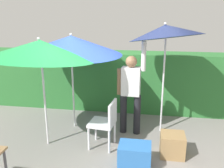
{
  "coord_description": "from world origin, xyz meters",
  "views": [
    {
      "loc": [
        0.69,
        -4.04,
        2.38
      ],
      "look_at": [
        0.0,
        0.3,
        1.1
      ],
      "focal_mm": 39.2,
      "sensor_mm": 36.0,
      "label": 1
    }
  ],
  "objects_px": {
    "cooler_box": "(135,155)",
    "umbrella_orange": "(166,32)",
    "umbrella_rainbow": "(40,50)",
    "crate_cardboard": "(172,145)",
    "person_vendor": "(131,89)",
    "umbrella_yellow": "(71,45)",
    "chair_plastic": "(106,121)"
  },
  "relations": [
    {
      "from": "umbrella_yellow",
      "to": "crate_cardboard",
      "type": "xyz_separation_m",
      "value": [
        2.01,
        -0.83,
        -1.57
      ]
    },
    {
      "from": "crate_cardboard",
      "to": "umbrella_orange",
      "type": "bearing_deg",
      "value": 101.59
    },
    {
      "from": "umbrella_yellow",
      "to": "umbrella_rainbow",
      "type": "bearing_deg",
      "value": -110.08
    },
    {
      "from": "umbrella_rainbow",
      "to": "chair_plastic",
      "type": "relative_size",
      "value": 2.32
    },
    {
      "from": "umbrella_rainbow",
      "to": "umbrella_orange",
      "type": "height_order",
      "value": "umbrella_orange"
    },
    {
      "from": "person_vendor",
      "to": "crate_cardboard",
      "type": "xyz_separation_m",
      "value": [
        0.79,
        -0.73,
        -0.74
      ]
    },
    {
      "from": "umbrella_yellow",
      "to": "chair_plastic",
      "type": "bearing_deg",
      "value": -41.56
    },
    {
      "from": "person_vendor",
      "to": "chair_plastic",
      "type": "relative_size",
      "value": 2.11
    },
    {
      "from": "umbrella_rainbow",
      "to": "umbrella_yellow",
      "type": "bearing_deg",
      "value": 69.92
    },
    {
      "from": "umbrella_rainbow",
      "to": "crate_cardboard",
      "type": "height_order",
      "value": "umbrella_rainbow"
    },
    {
      "from": "cooler_box",
      "to": "umbrella_orange",
      "type": "bearing_deg",
      "value": 71.39
    },
    {
      "from": "person_vendor",
      "to": "cooler_box",
      "type": "xyz_separation_m",
      "value": [
        0.18,
        -1.14,
        -0.74
      ]
    },
    {
      "from": "umbrella_yellow",
      "to": "cooler_box",
      "type": "distance_m",
      "value": 2.45
    },
    {
      "from": "chair_plastic",
      "to": "cooler_box",
      "type": "height_order",
      "value": "chair_plastic"
    },
    {
      "from": "person_vendor",
      "to": "chair_plastic",
      "type": "xyz_separation_m",
      "value": [
        -0.39,
        -0.63,
        -0.42
      ]
    },
    {
      "from": "chair_plastic",
      "to": "person_vendor",
      "type": "bearing_deg",
      "value": 58.3
    },
    {
      "from": "umbrella_rainbow",
      "to": "cooler_box",
      "type": "relative_size",
      "value": 4.01
    },
    {
      "from": "umbrella_rainbow",
      "to": "crate_cardboard",
      "type": "bearing_deg",
      "value": -1.04
    },
    {
      "from": "umbrella_yellow",
      "to": "crate_cardboard",
      "type": "relative_size",
      "value": 5.07
    },
    {
      "from": "umbrella_rainbow",
      "to": "person_vendor",
      "type": "height_order",
      "value": "umbrella_rainbow"
    },
    {
      "from": "chair_plastic",
      "to": "umbrella_orange",
      "type": "bearing_deg",
      "value": 38.13
    },
    {
      "from": "cooler_box",
      "to": "crate_cardboard",
      "type": "bearing_deg",
      "value": 33.93
    },
    {
      "from": "person_vendor",
      "to": "crate_cardboard",
      "type": "relative_size",
      "value": 4.6
    },
    {
      "from": "umbrella_rainbow",
      "to": "cooler_box",
      "type": "distance_m",
      "value": 2.36
    },
    {
      "from": "umbrella_orange",
      "to": "umbrella_rainbow",
      "type": "bearing_deg",
      "value": -158.32
    },
    {
      "from": "chair_plastic",
      "to": "crate_cardboard",
      "type": "distance_m",
      "value": 1.23
    },
    {
      "from": "umbrella_orange",
      "to": "chair_plastic",
      "type": "height_order",
      "value": "umbrella_orange"
    },
    {
      "from": "umbrella_rainbow",
      "to": "umbrella_yellow",
      "type": "height_order",
      "value": "umbrella_rainbow"
    },
    {
      "from": "umbrella_yellow",
      "to": "cooler_box",
      "type": "bearing_deg",
      "value": -41.92
    },
    {
      "from": "umbrella_rainbow",
      "to": "person_vendor",
      "type": "bearing_deg",
      "value": 24.45
    },
    {
      "from": "chair_plastic",
      "to": "umbrella_yellow",
      "type": "bearing_deg",
      "value": 138.44
    },
    {
      "from": "umbrella_orange",
      "to": "crate_cardboard",
      "type": "xyz_separation_m",
      "value": [
        0.18,
        -0.88,
        -1.85
      ]
    }
  ]
}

